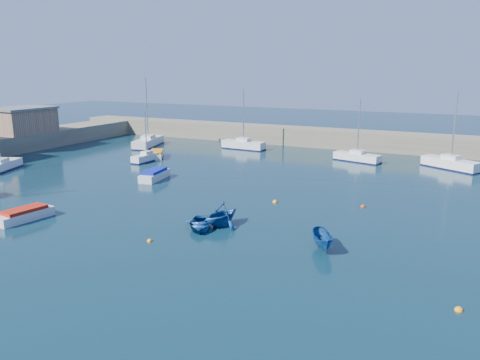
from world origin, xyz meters
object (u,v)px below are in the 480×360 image
at_px(sailboat_3, 147,157).
at_px(sailboat_6, 357,157).
at_px(sailboat_5, 243,145).
at_px(motorboat_0, 25,214).
at_px(sailboat_7, 450,163).
at_px(dinghy_left, 221,214).
at_px(dinghy_center, 200,224).
at_px(sailboat_2, 1,166).
at_px(motorboat_1, 154,175).
at_px(dinghy_right, 323,241).
at_px(motorboat_2, 156,154).
at_px(sailboat_4, 148,142).
at_px(brick_shed_a, 22,121).

xyz_separation_m(sailboat_3, sailboat_6, (24.07, 11.68, 0.05)).
height_order(sailboat_5, motorboat_0, sailboat_5).
distance_m(sailboat_7, dinghy_left, 33.24).
xyz_separation_m(sailboat_5, dinghy_center, (12.37, -33.11, -0.31)).
relative_size(sailboat_7, dinghy_left, 2.66).
bearing_deg(sailboat_2, motorboat_1, -6.56).
relative_size(sailboat_6, motorboat_0, 1.76).
distance_m(sailboat_5, motorboat_1, 21.67).
height_order(dinghy_left, dinghy_right, dinghy_left).
distance_m(sailboat_7, motorboat_2, 36.62).
distance_m(sailboat_6, dinghy_left, 29.84).
distance_m(sailboat_6, motorboat_0, 39.55).
bearing_deg(motorboat_0, dinghy_center, 25.36).
distance_m(sailboat_2, motorboat_2, 18.48).
distance_m(sailboat_4, sailboat_5, 14.68).
relative_size(brick_shed_a, sailboat_6, 1.01).
relative_size(motorboat_1, dinghy_right, 1.52).
height_order(brick_shed_a, motorboat_2, brick_shed_a).
xyz_separation_m(motorboat_2, dinghy_right, (29.10, -21.87, 0.14)).
distance_m(motorboat_2, dinghy_left, 29.34).
distance_m(brick_shed_a, dinghy_right, 53.94).
xyz_separation_m(brick_shed_a, sailboat_7, (56.74, 12.36, -3.44)).
height_order(sailboat_7, motorboat_2, sailboat_7).
bearing_deg(sailboat_4, brick_shed_a, -160.86).
distance_m(brick_shed_a, sailboat_4, 18.18).
height_order(sailboat_2, dinghy_center, sailboat_2).
bearing_deg(motorboat_0, dinghy_right, 18.48).
distance_m(sailboat_4, motorboat_0, 35.82).
xyz_separation_m(sailboat_7, motorboat_2, (-35.41, -9.32, -0.22)).
relative_size(motorboat_2, dinghy_right, 1.57).
bearing_deg(motorboat_2, sailboat_2, -158.12).
height_order(dinghy_center, dinghy_left, dinghy_left).
relative_size(brick_shed_a, dinghy_center, 2.33).
xyz_separation_m(sailboat_4, motorboat_1, (14.02, -17.62, -0.17)).
height_order(brick_shed_a, sailboat_5, sailboat_5).
bearing_deg(sailboat_2, dinghy_left, -29.69).
distance_m(brick_shed_a, sailboat_2, 15.84).
bearing_deg(brick_shed_a, sailboat_5, 26.29).
xyz_separation_m(sailboat_4, sailboat_7, (42.07, 2.19, -0.02)).
bearing_deg(dinghy_left, sailboat_3, 151.94).
distance_m(sailboat_6, dinghy_right, 31.24).
height_order(sailboat_2, sailboat_7, sailboat_7).
distance_m(dinghy_center, dinghy_left, 1.81).
bearing_deg(dinghy_left, motorboat_2, 148.65).
xyz_separation_m(sailboat_5, sailboat_6, (17.07, -2.14, -0.08)).
bearing_deg(brick_shed_a, sailboat_2, -49.03).
height_order(motorboat_0, dinghy_right, dinghy_right).
distance_m(brick_shed_a, motorboat_0, 36.40).
xyz_separation_m(sailboat_3, sailboat_4, (-7.11, 9.77, 0.15)).
distance_m(brick_shed_a, motorboat_2, 21.85).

